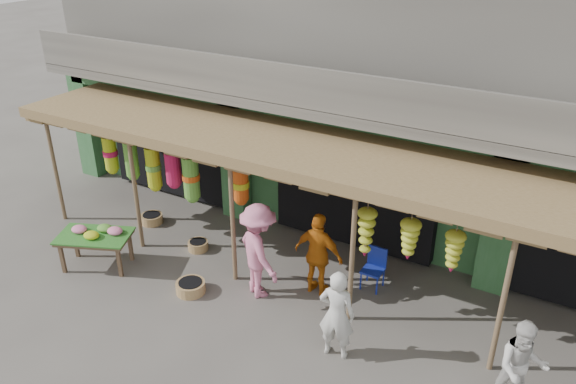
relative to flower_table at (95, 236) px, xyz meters
The scene contains 12 objects.
ground 4.46m from the flower_table, 16.05° to the left, with size 80.00×80.00×0.00m, color #514C47.
building 7.88m from the flower_table, 55.18° to the left, with size 16.40×6.80×7.00m.
awning 4.92m from the flower_table, 26.38° to the left, with size 14.00×2.70×2.79m.
flower_table is the anchor object (origin of this frame).
blue_chair 5.68m from the flower_table, 22.73° to the left, with size 0.40×0.41×0.83m.
basket_left 2.03m from the flower_table, 98.82° to the left, with size 0.51×0.51×0.21m, color olive.
basket_mid 2.32m from the flower_table, ahead, with size 0.57×0.57×0.22m, color #A37949.
basket_right 2.15m from the flower_table, 47.28° to the left, with size 0.44×0.44×0.20m, color olive.
person_front 5.41m from the flower_table, ahead, with size 0.60×0.39×1.64m, color silver.
person_right 8.21m from the flower_table, ahead, with size 0.74×0.58×1.53m, color silver.
person_vendor 4.61m from the flower_table, 18.39° to the left, with size 1.00×0.42×1.71m, color #C66712.
person_shopper 3.53m from the flower_table, 14.24° to the left, with size 1.24×0.71×1.91m, color pink.
Camera 1 is at (4.09, -7.80, 6.63)m, focal length 35.00 mm.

